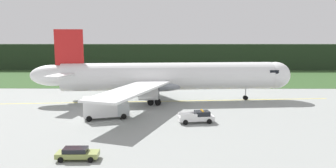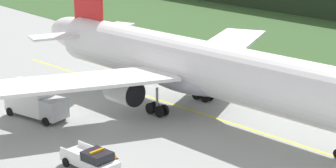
{
  "view_description": "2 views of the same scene",
  "coord_description": "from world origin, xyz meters",
  "px_view_note": "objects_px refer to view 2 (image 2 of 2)",
  "views": [
    {
      "loc": [
        4.09,
        -56.03,
        13.13
      ],
      "look_at": [
        3.72,
        6.65,
        3.77
      ],
      "focal_mm": 34.38,
      "sensor_mm": 36.0,
      "label": 1
    },
    {
      "loc": [
        44.7,
        -29.78,
        19.6
      ],
      "look_at": [
        6.1,
        1.77,
        5.0
      ],
      "focal_mm": 59.56,
      "sensor_mm": 36.0,
      "label": 2
    }
  ],
  "objects_px": {
    "catering_truck": "(34,100)",
    "apron_cone": "(114,155)",
    "ops_pickup_truck": "(91,159)",
    "airliner": "(199,68)"
  },
  "relations": [
    {
      "from": "ops_pickup_truck",
      "to": "apron_cone",
      "type": "distance_m",
      "value": 2.79
    },
    {
      "from": "airliner",
      "to": "ops_pickup_truck",
      "type": "relative_size",
      "value": 9.36
    },
    {
      "from": "airliner",
      "to": "apron_cone",
      "type": "relative_size",
      "value": 78.51
    },
    {
      "from": "catering_truck",
      "to": "apron_cone",
      "type": "relative_size",
      "value": 11.2
    },
    {
      "from": "airliner",
      "to": "ops_pickup_truck",
      "type": "xyz_separation_m",
      "value": [
        5.01,
        -16.31,
        -4.04
      ]
    },
    {
      "from": "catering_truck",
      "to": "apron_cone",
      "type": "bearing_deg",
      "value": 1.85
    },
    {
      "from": "ops_pickup_truck",
      "to": "apron_cone",
      "type": "xyz_separation_m",
      "value": [
        -0.61,
        2.66,
        -0.58
      ]
    },
    {
      "from": "apron_cone",
      "to": "ops_pickup_truck",
      "type": "bearing_deg",
      "value": -76.99
    },
    {
      "from": "catering_truck",
      "to": "apron_cone",
      "type": "xyz_separation_m",
      "value": [
        14.05,
        0.45,
        -1.57
      ]
    },
    {
      "from": "airliner",
      "to": "apron_cone",
      "type": "height_order",
      "value": "airliner"
    }
  ]
}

